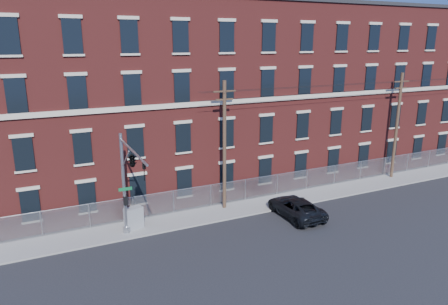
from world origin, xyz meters
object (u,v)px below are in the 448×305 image
traffic_signal_mast (130,168)px  utility_pole_near (224,144)px  pickup_truck (296,207)px  utility_cabinet (134,218)px

traffic_signal_mast → utility_pole_near: (8.00, 3.42, -0.05)m
traffic_signal_mast → utility_pole_near: utility_pole_near is taller
pickup_truck → utility_cabinet: utility_cabinet is taller
traffic_signal_mast → pickup_truck: (12.25, -0.23, -4.65)m
utility_pole_near → pickup_truck: bearing=-40.6°
utility_pole_near → utility_cabinet: (-7.40, -0.76, -4.43)m
utility_cabinet → utility_pole_near: bearing=-9.2°
utility_pole_near → pickup_truck: 7.25m
utility_pole_near → utility_cabinet: 8.66m
traffic_signal_mast → utility_cabinet: size_ratio=4.45×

